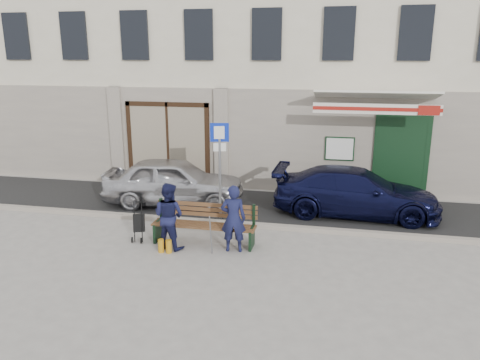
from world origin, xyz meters
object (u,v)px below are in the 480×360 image
(bench, at_px, (202,225))
(woman, at_px, (169,216))
(car_silver, at_px, (174,181))
(parking_sign, at_px, (220,156))
(stroller, at_px, (139,224))
(man, at_px, (233,218))
(car_navy, at_px, (356,192))

(bench, height_order, woman, woman)
(car_silver, xyz_separation_m, woman, (0.96, -3.05, 0.07))
(parking_sign, relative_size, woman, 1.70)
(parking_sign, bearing_deg, stroller, -144.58)
(car_silver, height_order, stroller, car_silver)
(parking_sign, distance_m, woman, 2.34)
(parking_sign, bearing_deg, bench, -104.50)
(bench, distance_m, man, 0.89)
(car_silver, height_order, car_navy, car_silver)
(car_navy, height_order, stroller, car_navy)
(parking_sign, relative_size, bench, 1.07)
(bench, relative_size, stroller, 2.63)
(parking_sign, bearing_deg, woman, -122.19)
(parking_sign, relative_size, man, 1.69)
(woman, bearing_deg, parking_sign, -92.92)
(car_silver, relative_size, bench, 1.67)
(car_silver, height_order, woman, woman)
(man, relative_size, stroller, 1.67)
(car_navy, xyz_separation_m, stroller, (-5.02, -2.89, -0.24))
(car_silver, distance_m, parking_sign, 2.18)
(car_navy, relative_size, stroller, 4.83)
(car_navy, bearing_deg, man, 140.11)
(car_navy, bearing_deg, woman, 128.98)
(car_silver, xyz_separation_m, bench, (1.62, -2.67, -0.23))
(parking_sign, xyz_separation_m, bench, (-0.02, -1.66, -1.25))
(parking_sign, distance_m, stroller, 2.68)
(car_navy, distance_m, woman, 5.22)
(man, distance_m, woman, 1.45)
(car_navy, height_order, parking_sign, parking_sign)
(car_navy, distance_m, parking_sign, 3.82)
(stroller, bearing_deg, bench, -14.15)
(man, xyz_separation_m, stroller, (-2.30, 0.15, -0.36))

